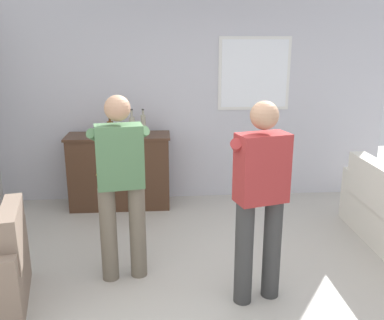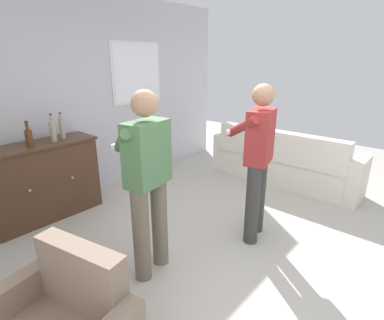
{
  "view_description": "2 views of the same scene",
  "coord_description": "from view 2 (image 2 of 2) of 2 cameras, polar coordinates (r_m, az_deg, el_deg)",
  "views": [
    {
      "loc": [
        -0.45,
        -3.02,
        2.12
      ],
      "look_at": [
        -0.18,
        0.63,
        1.08
      ],
      "focal_mm": 40.0,
      "sensor_mm": 36.0,
      "label": 1
    },
    {
      "loc": [
        -2.35,
        -1.3,
        1.9
      ],
      "look_at": [
        -0.2,
        0.57,
        0.94
      ],
      "focal_mm": 28.0,
      "sensor_mm": 36.0,
      "label": 2
    }
  ],
  "objects": [
    {
      "name": "bottle_liquor_amber",
      "position": [
        4.06,
        -23.54,
        5.64
      ],
      "size": [
        0.06,
        0.06,
        0.33
      ],
      "color": "gray",
      "rests_on": "sideboard_cabinet"
    },
    {
      "name": "wall_back_with_window",
      "position": [
        4.64,
        -18.33,
        11.68
      ],
      "size": [
        5.2,
        0.15,
        2.8
      ],
      "color": "silver",
      "rests_on": "ground"
    },
    {
      "name": "sideboard_cabinet",
      "position": [
        4.11,
        -26.42,
        -3.61
      ],
      "size": [
        1.3,
        0.49,
        0.96
      ],
      "color": "#472D1E",
      "rests_on": "ground"
    },
    {
      "name": "bottle_spirits_clear",
      "position": [
        3.89,
        -28.66,
        3.92
      ],
      "size": [
        0.08,
        0.08,
        0.29
      ],
      "color": "#593314",
      "rests_on": "sideboard_cabinet"
    },
    {
      "name": "ground",
      "position": [
        3.29,
        10.27,
        -16.92
      ],
      "size": [
        10.4,
        10.4,
        0.0
      ],
      "primitive_type": "plane",
      "color": "#B2ADA3"
    },
    {
      "name": "bottle_wine_green",
      "position": [
        3.96,
        -24.96,
        5.05
      ],
      "size": [
        0.07,
        0.07,
        0.34
      ],
      "color": "gray",
      "rests_on": "sideboard_cabinet"
    },
    {
      "name": "couch",
      "position": [
        4.96,
        16.63,
        -0.56
      ],
      "size": [
        0.57,
        2.37,
        0.88
      ],
      "color": "silver",
      "rests_on": "ground"
    },
    {
      "name": "person_standing_left",
      "position": [
        2.6,
        -8.54,
        -3.31
      ],
      "size": [
        0.55,
        0.5,
        1.68
      ],
      "color": "#6B6051",
      "rests_on": "ground"
    },
    {
      "name": "person_standing_right",
      "position": [
        3.19,
        12.4,
        0.63
      ],
      "size": [
        0.54,
        0.52,
        1.68
      ],
      "color": "#383838",
      "rests_on": "ground"
    }
  ]
}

